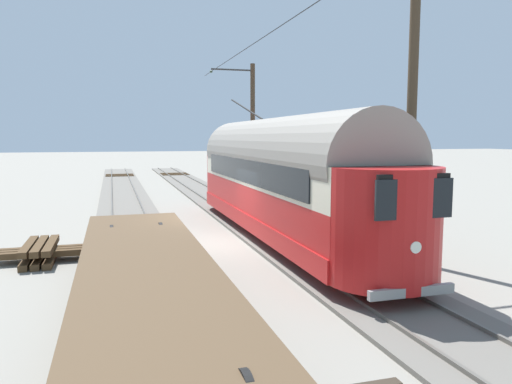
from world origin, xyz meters
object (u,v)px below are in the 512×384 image
vintage_streetcar (280,176)px  catenary_pole_mid_near (409,119)px  spare_tie_stack (40,252)px  switch_stand (263,198)px  catenary_pole_foreground (252,128)px  flatcar_adjacent (149,275)px

vintage_streetcar → catenary_pole_mid_near: catenary_pole_mid_near is taller
spare_tie_stack → switch_stand: bearing=-142.1°
vintage_streetcar → catenary_pole_foreground: 12.55m
catenary_pole_mid_near → flatcar_adjacent: bearing=17.5°
switch_stand → flatcar_adjacent: bearing=63.2°
flatcar_adjacent → spare_tie_stack: (2.74, -5.40, -0.59)m
vintage_streetcar → catenary_pole_mid_near: bearing=120.7°
flatcar_adjacent → spare_tie_stack: size_ratio=5.90×
flatcar_adjacent → catenary_pole_mid_near: size_ratio=1.78×
catenary_pole_foreground → flatcar_adjacent: bearing=68.1°
catenary_pole_mid_near → spare_tie_stack: 11.35m
catenary_pole_mid_near → switch_stand: 10.68m
switch_stand → spare_tie_stack: (9.00, 7.00, -0.43)m
catenary_pole_foreground → catenary_pole_mid_near: 16.29m
catenary_pole_foreground → catenary_pole_mid_near: same height
flatcar_adjacent → switch_stand: flatcar_adjacent is taller
catenary_pole_foreground → catenary_pole_mid_near: bearing=90.0°
switch_stand → vintage_streetcar: bearing=78.4°
spare_tie_stack → flatcar_adjacent: bearing=116.9°
catenary_pole_foreground → switch_stand: 7.23m
catenary_pole_mid_near → catenary_pole_foreground: bearing=-90.0°
switch_stand → catenary_pole_foreground: bearing=-101.1°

